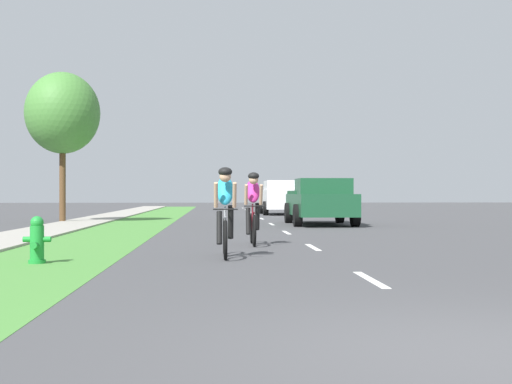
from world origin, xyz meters
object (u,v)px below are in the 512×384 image
at_px(cyclist_trailing, 253,208).
at_px(suv_white, 282,197).
at_px(cyclist_lead, 225,211).
at_px(street_tree_near, 63,113).
at_px(fire_hydrant_green, 37,240).
at_px(pickup_dark_green, 320,202).

distance_m(cyclist_trailing, suv_white, 22.49).
bearing_deg(cyclist_lead, street_tree_near, 111.45).
relative_size(cyclist_trailing, suv_white, 0.37).
xyz_separation_m(fire_hydrant_green, suv_white, (6.35, 26.21, 0.58)).
distance_m(cyclist_trailing, pickup_dark_green, 10.31).
relative_size(cyclist_lead, cyclist_trailing, 1.00).
xyz_separation_m(fire_hydrant_green, cyclist_trailing, (3.68, 3.88, 0.44)).
height_order(pickup_dark_green, suv_white, suv_white).
bearing_deg(fire_hydrant_green, street_tree_near, 100.55).
xyz_separation_m(cyclist_lead, street_tree_near, (-6.08, 15.48, 3.40)).
bearing_deg(pickup_dark_green, suv_white, 91.16).
xyz_separation_m(cyclist_trailing, street_tree_near, (-6.73, 12.49, 3.40)).
height_order(cyclist_lead, suv_white, suv_white).
bearing_deg(cyclist_trailing, cyclist_lead, -102.16).
height_order(cyclist_trailing, pickup_dark_green, pickup_dark_green).
bearing_deg(fire_hydrant_green, cyclist_lead, 16.30).
relative_size(cyclist_trailing, pickup_dark_green, 0.34).
bearing_deg(street_tree_near, cyclist_lead, -68.55).
xyz_separation_m(pickup_dark_green, suv_white, (-0.25, 12.44, 0.12)).
relative_size(cyclist_lead, suv_white, 0.37).
bearing_deg(street_tree_near, cyclist_trailing, -61.69).
height_order(pickup_dark_green, street_tree_near, street_tree_near).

